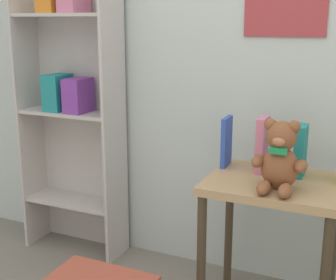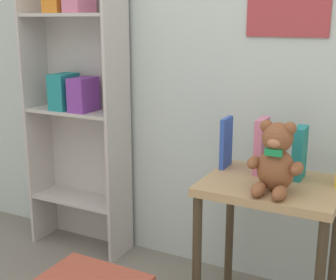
{
  "view_description": "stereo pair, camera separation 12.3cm",
  "coord_description": "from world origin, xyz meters",
  "px_view_note": "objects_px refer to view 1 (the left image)",
  "views": [
    {
      "loc": [
        0.65,
        -0.85,
        1.34
      ],
      "look_at": [
        -0.24,
        1.12,
        0.78
      ],
      "focal_mm": 50.0,
      "sensor_mm": 36.0,
      "label": 1
    },
    {
      "loc": [
        0.76,
        -0.79,
        1.34
      ],
      "look_at": [
        -0.24,
        1.12,
        0.78
      ],
      "focal_mm": 50.0,
      "sensor_mm": 36.0,
      "label": 2
    }
  ],
  "objects_px": {
    "book_standing_blue": "(226,142)",
    "teddy_bear": "(280,158)",
    "book_standing_pink": "(262,144)",
    "book_standing_teal": "(300,151)",
    "display_table": "(273,206)",
    "bookshelf_side": "(73,94)"
  },
  "relations": [
    {
      "from": "book_standing_blue",
      "to": "teddy_bear",
      "type": "bearing_deg",
      "value": -38.11
    },
    {
      "from": "book_standing_pink",
      "to": "book_standing_teal",
      "type": "xyz_separation_m",
      "value": [
        0.17,
        -0.0,
        -0.01
      ]
    },
    {
      "from": "display_table",
      "to": "book_standing_pink",
      "type": "distance_m",
      "value": 0.28
    },
    {
      "from": "bookshelf_side",
      "to": "teddy_bear",
      "type": "distance_m",
      "value": 1.3
    },
    {
      "from": "bookshelf_side",
      "to": "book_standing_teal",
      "type": "height_order",
      "value": "bookshelf_side"
    },
    {
      "from": "display_table",
      "to": "bookshelf_side",
      "type": "bearing_deg",
      "value": 168.08
    },
    {
      "from": "bookshelf_side",
      "to": "book_standing_pink",
      "type": "xyz_separation_m",
      "value": [
        1.13,
        -0.15,
        -0.13
      ]
    },
    {
      "from": "book_standing_pink",
      "to": "bookshelf_side",
      "type": "bearing_deg",
      "value": 171.75
    },
    {
      "from": "teddy_bear",
      "to": "book_standing_blue",
      "type": "relative_size",
      "value": 1.23
    },
    {
      "from": "book_standing_pink",
      "to": "teddy_bear",
      "type": "bearing_deg",
      "value": -61.2
    },
    {
      "from": "bookshelf_side",
      "to": "book_standing_pink",
      "type": "distance_m",
      "value": 1.14
    },
    {
      "from": "book_standing_blue",
      "to": "book_standing_teal",
      "type": "height_order",
      "value": "book_standing_blue"
    },
    {
      "from": "bookshelf_side",
      "to": "book_standing_blue",
      "type": "height_order",
      "value": "bookshelf_side"
    },
    {
      "from": "display_table",
      "to": "teddy_bear",
      "type": "distance_m",
      "value": 0.27
    },
    {
      "from": "bookshelf_side",
      "to": "teddy_bear",
      "type": "height_order",
      "value": "bookshelf_side"
    },
    {
      "from": "teddy_bear",
      "to": "book_standing_teal",
      "type": "distance_m",
      "value": 0.22
    },
    {
      "from": "teddy_bear",
      "to": "book_standing_teal",
      "type": "xyz_separation_m",
      "value": [
        0.05,
        0.21,
        -0.02
      ]
    },
    {
      "from": "bookshelf_side",
      "to": "book_standing_teal",
      "type": "relative_size",
      "value": 7.31
    },
    {
      "from": "book_standing_blue",
      "to": "book_standing_pink",
      "type": "xyz_separation_m",
      "value": [
        0.17,
        -0.01,
        0.01
      ]
    },
    {
      "from": "bookshelf_side",
      "to": "book_standing_blue",
      "type": "distance_m",
      "value": 0.98
    },
    {
      "from": "teddy_bear",
      "to": "book_standing_teal",
      "type": "height_order",
      "value": "teddy_bear"
    },
    {
      "from": "bookshelf_side",
      "to": "book_standing_pink",
      "type": "relative_size",
      "value": 6.7
    }
  ]
}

